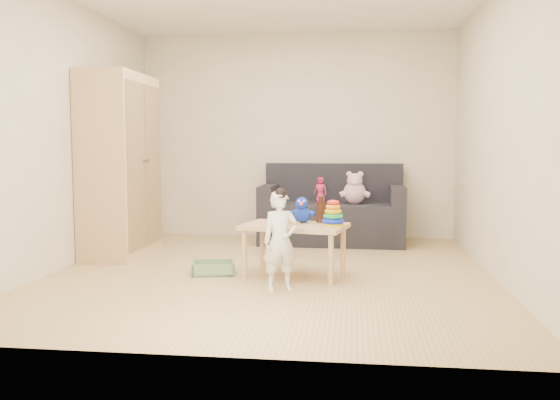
# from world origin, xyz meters

# --- Properties ---
(room) EXTENTS (4.50, 4.50, 4.50)m
(room) POSITION_xyz_m (0.00, 0.00, 1.30)
(room) COLOR tan
(room) RESTS_ON ground
(wardrobe) EXTENTS (0.53, 1.07, 1.92)m
(wardrobe) POSITION_xyz_m (-1.72, 0.68, 0.96)
(wardrobe) COLOR #E5B67D
(wardrobe) RESTS_ON ground
(sofa) EXTENTS (1.72, 0.88, 0.48)m
(sofa) POSITION_xyz_m (0.49, 1.76, 0.24)
(sofa) COLOR black
(sofa) RESTS_ON ground
(play_table) EXTENTS (0.99, 0.74, 0.47)m
(play_table) POSITION_xyz_m (0.23, -0.17, 0.24)
(play_table) COLOR tan
(play_table) RESTS_ON ground
(storage_bin) EXTENTS (0.43, 0.36, 0.11)m
(storage_bin) POSITION_xyz_m (-0.51, -0.16, 0.06)
(storage_bin) COLOR gray
(storage_bin) RESTS_ON ground
(toddler) EXTENTS (0.34, 0.29, 0.79)m
(toddler) POSITION_xyz_m (0.17, -0.69, 0.39)
(toddler) COLOR silver
(toddler) RESTS_ON ground
(pink_bear) EXTENTS (0.33, 0.30, 0.33)m
(pink_bear) POSITION_xyz_m (0.76, 1.73, 0.64)
(pink_bear) COLOR #DBA1B3
(pink_bear) RESTS_ON sofa
(doll) EXTENTS (0.18, 0.15, 0.31)m
(doll) POSITION_xyz_m (0.36, 1.69, 0.64)
(doll) COLOR #BD234D
(doll) RESTS_ON sofa
(ring_stacker) EXTENTS (0.20, 0.20, 0.23)m
(ring_stacker) POSITION_xyz_m (0.58, -0.22, 0.56)
(ring_stacker) COLOR #DFB50B
(ring_stacker) RESTS_ON play_table
(brown_bottle) EXTENTS (0.08, 0.08, 0.24)m
(brown_bottle) POSITION_xyz_m (0.46, -0.02, 0.57)
(brown_bottle) COLOR black
(brown_bottle) RESTS_ON play_table
(blue_plush) EXTENTS (0.24, 0.21, 0.24)m
(blue_plush) POSITION_xyz_m (0.29, -0.04, 0.59)
(blue_plush) COLOR #1735D6
(blue_plush) RESTS_ON play_table
(wooden_figure) EXTENTS (0.05, 0.05, 0.10)m
(wooden_figure) POSITION_xyz_m (0.16, -0.21, 0.52)
(wooden_figure) COLOR brown
(wooden_figure) RESTS_ON play_table
(yellow_book) EXTENTS (0.20, 0.20, 0.01)m
(yellow_book) POSITION_xyz_m (0.18, -0.02, 0.48)
(yellow_book) COLOR gold
(yellow_book) RESTS_ON play_table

